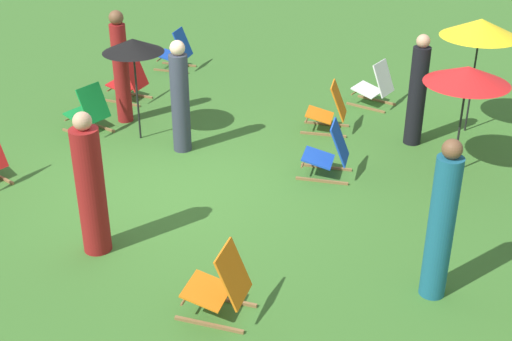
{
  "coord_description": "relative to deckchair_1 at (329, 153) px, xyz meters",
  "views": [
    {
      "loc": [
        7.49,
        4.16,
        4.7
      ],
      "look_at": [
        0.0,
        1.2,
        0.5
      ],
      "focal_mm": 48.16,
      "sensor_mm": 36.0,
      "label": 1
    }
  ],
  "objects": [
    {
      "name": "person_2",
      "position": [
        2.86,
        -2.06,
        0.47
      ],
      "size": [
        0.47,
        0.47,
        1.8
      ],
      "rotation": [
        0.0,
        0.0,
        0.85
      ],
      "color": "maroon",
      "rests_on": "ground"
    },
    {
      "name": "deckchair_3",
      "position": [
        -1.53,
        -4.22,
        0.0
      ],
      "size": [
        0.49,
        0.77,
        0.83
      ],
      "rotation": [
        0.0,
        0.0,
        -0.02
      ],
      "color": "olive",
      "rests_on": "ground"
    },
    {
      "name": "deckchair_10",
      "position": [
        3.43,
        -0.17,
        0.0
      ],
      "size": [
        0.53,
        0.79,
        0.83
      ],
      "rotation": [
        0.0,
        0.0,
        0.07
      ],
      "color": "olive",
      "rests_on": "ground"
    },
    {
      "name": "deckchair_11",
      "position": [
        -1.55,
        -0.45,
        0.0
      ],
      "size": [
        0.59,
        0.83,
        0.83
      ],
      "rotation": [
        0.0,
        0.0,
        0.16
      ],
      "color": "olive",
      "rests_on": "ground"
    },
    {
      "name": "person_3",
      "position": [
        -0.01,
        -2.37,
        0.48
      ],
      "size": [
        0.4,
        0.4,
        1.76
      ],
      "rotation": [
        0.0,
        0.0,
        4.02
      ],
      "color": "#333847",
      "rests_on": "ground"
    },
    {
      "name": "deckchair_1",
      "position": [
        0.0,
        0.0,
        0.0
      ],
      "size": [
        0.58,
        0.82,
        0.83
      ],
      "rotation": [
        0.0,
        0.0,
        0.14
      ],
      "color": "olive",
      "rests_on": "ground"
    },
    {
      "name": "person_0",
      "position": [
        -1.59,
        0.94,
        0.48
      ],
      "size": [
        0.38,
        0.38,
        1.78
      ],
      "rotation": [
        0.0,
        0.0,
        5.3
      ],
      "color": "black",
      "rests_on": "ground"
    },
    {
      "name": "deckchair_13",
      "position": [
        -3.41,
        -4.22,
        0.0
      ],
      "size": [
        0.54,
        0.8,
        0.83
      ],
      "rotation": [
        0.0,
        0.0,
        0.09
      ],
      "color": "olive",
      "rests_on": "ground"
    },
    {
      "name": "person_4",
      "position": [
        -0.68,
        -3.81,
        0.57
      ],
      "size": [
        0.3,
        0.3,
        1.91
      ],
      "rotation": [
        0.0,
        0.0,
        1.7
      ],
      "color": "maroon",
      "rests_on": "ground"
    },
    {
      "name": "person_1",
      "position": [
        2.25,
        1.84,
        0.53
      ],
      "size": [
        0.33,
        0.33,
        1.87
      ],
      "rotation": [
        0.0,
        0.0,
        1.37
      ],
      "color": "#195972",
      "rests_on": "ground"
    },
    {
      "name": "umbrella_0",
      "position": [
        -2.39,
        1.68,
        1.37
      ],
      "size": [
        1.23,
        1.23,
        1.89
      ],
      "color": "black",
      "rests_on": "ground"
    },
    {
      "name": "ground_plane",
      "position": [
        1.13,
        -1.88,
        -0.37
      ],
      "size": [
        40.0,
        40.0,
        0.0
      ],
      "primitive_type": "plane",
      "color": "#386B28"
    },
    {
      "name": "umbrella_1",
      "position": [
        -0.14,
        -3.21,
        1.18
      ],
      "size": [
        0.95,
        0.95,
        1.66
      ],
      "color": "black",
      "rests_on": "ground"
    },
    {
      "name": "deckchair_9",
      "position": [
        -2.92,
        0.02,
        0.0
      ],
      "size": [
        0.64,
        0.85,
        0.83
      ],
      "rotation": [
        0.0,
        0.0,
        -0.24
      ],
      "color": "olive",
      "rests_on": "ground"
    },
    {
      "name": "umbrella_2",
      "position": [
        -0.8,
        1.69,
        1.13
      ],
      "size": [
        1.2,
        1.2,
        1.63
      ],
      "color": "black",
      "rests_on": "ground"
    },
    {
      "name": "deckchair_5",
      "position": [
        -0.03,
        -4.09,
        0.0
      ],
      "size": [
        0.65,
        0.85,
        0.83
      ],
      "rotation": [
        0.0,
        0.0,
        -0.25
      ],
      "color": "olive",
      "rests_on": "ground"
    }
  ]
}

